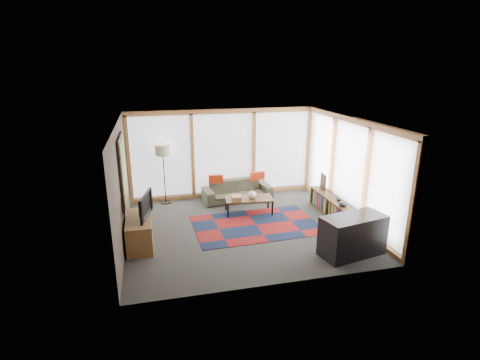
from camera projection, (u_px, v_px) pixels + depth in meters
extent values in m
plane|color=#323230|center=(244.00, 228.00, 9.10)|extent=(5.50, 5.50, 0.00)
cube|color=#463C31|center=(121.00, 185.00, 8.10)|extent=(0.04, 5.00, 2.60)
cube|color=#463C31|center=(280.00, 218.00, 6.40)|extent=(5.50, 0.04, 2.60)
cube|color=silver|center=(244.00, 121.00, 8.33)|extent=(5.50, 5.00, 0.04)
cube|color=white|center=(223.00, 153.00, 11.01)|extent=(5.30, 0.02, 2.35)
cube|color=white|center=(350.00, 169.00, 9.33)|extent=(0.02, 4.80, 2.35)
cube|color=black|center=(123.00, 171.00, 8.31)|extent=(0.05, 1.35, 1.55)
cube|color=#D1C713|center=(124.00, 170.00, 8.31)|extent=(0.02, 1.20, 1.40)
cube|color=maroon|center=(256.00, 225.00, 9.25)|extent=(3.08, 2.05, 0.01)
imported|color=#3B402F|center=(237.00, 191.00, 10.89)|extent=(2.04, 0.94, 0.58)
cube|color=#B8280E|center=(216.00, 179.00, 10.63)|extent=(0.43, 0.18, 0.23)
cube|color=#B8280E|center=(258.00, 176.00, 10.90)|extent=(0.43, 0.21, 0.23)
cube|color=#99643B|center=(236.00, 198.00, 9.79)|extent=(0.30, 0.35, 0.10)
ellipsoid|color=#EDE8CE|center=(252.00, 195.00, 9.87)|extent=(0.24, 0.24, 0.19)
ellipsoid|color=black|center=(343.00, 204.00, 9.10)|extent=(0.24, 0.24, 0.11)
ellipsoid|color=black|center=(339.00, 199.00, 9.46)|extent=(0.15, 0.15, 0.07)
cube|color=black|center=(323.00, 182.00, 10.30)|extent=(0.07, 0.33, 0.43)
cube|color=brown|center=(140.00, 231.00, 8.16)|extent=(0.53, 1.28, 0.64)
imported|color=black|center=(142.00, 205.00, 8.04)|extent=(0.34, 0.93, 0.54)
cube|color=black|center=(353.00, 236.00, 7.73)|extent=(1.43, 0.88, 0.85)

